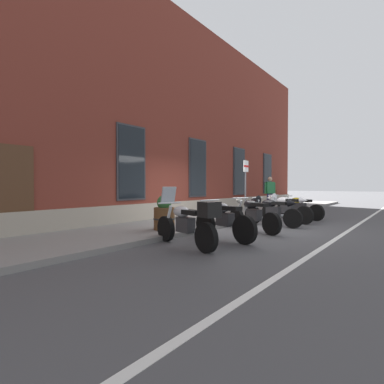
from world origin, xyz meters
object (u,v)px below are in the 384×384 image
object	(u,v)px
motorcycle_black_naked	(252,215)
pedestrian_striped_shirt	(270,191)
barrel_planter	(164,215)
motorcycle_white_sport	(284,207)
motorcycle_grey_naked	(223,220)
motorcycle_yellow_naked	(299,207)
motorcycle_silver_touring	(187,222)
motorcycle_black_sport	(270,209)
parking_sign	(246,180)

from	to	relation	value
motorcycle_black_naked	pedestrian_striped_shirt	size ratio (longest dim) A/B	1.19
pedestrian_striped_shirt	motorcycle_black_naked	bearing A→B (deg)	-161.47
barrel_planter	motorcycle_white_sport	bearing A→B (deg)	-19.98
motorcycle_grey_naked	motorcycle_black_naked	world-z (taller)	motorcycle_black_naked
motorcycle_white_sport	motorcycle_yellow_naked	xyz separation A→B (m)	(1.41, -0.07, -0.10)
motorcycle_white_sport	motorcycle_yellow_naked	distance (m)	1.41
pedestrian_striped_shirt	motorcycle_grey_naked	bearing A→B (deg)	-165.02
motorcycle_black_naked	motorcycle_yellow_naked	xyz separation A→B (m)	(4.07, -0.02, -0.01)
motorcycle_black_naked	pedestrian_striped_shirt	distance (m)	6.52
motorcycle_black_naked	motorcycle_yellow_naked	distance (m)	4.07
motorcycle_silver_touring	motorcycle_grey_naked	bearing A→B (deg)	-6.18
motorcycle_black_sport	parking_sign	size ratio (longest dim) A/B	0.93
motorcycle_black_sport	barrel_planter	bearing A→B (deg)	153.92
motorcycle_white_sport	motorcycle_grey_naked	bearing A→B (deg)	-179.01
motorcycle_white_sport	parking_sign	distance (m)	1.76
motorcycle_white_sport	motorcycle_yellow_naked	size ratio (longest dim) A/B	0.97
motorcycle_grey_naked	motorcycle_silver_touring	bearing A→B (deg)	173.82
motorcycle_silver_touring	motorcycle_black_naked	distance (m)	2.86
motorcycle_black_sport	parking_sign	distance (m)	2.01
motorcycle_grey_naked	barrel_planter	size ratio (longest dim) A/B	2.12
motorcycle_silver_touring	motorcycle_white_sport	bearing A→B (deg)	-0.61
motorcycle_silver_touring	motorcycle_white_sport	world-z (taller)	motorcycle_silver_touring
motorcycle_black_naked	motorcycle_black_sport	bearing A→B (deg)	3.32
motorcycle_grey_naked	parking_sign	bearing A→B (deg)	20.37
motorcycle_silver_touring	parking_sign	distance (m)	5.57
barrel_planter	motorcycle_black_sport	bearing A→B (deg)	-26.08
parking_sign	motorcycle_silver_touring	bearing A→B (deg)	-165.40
motorcycle_black_naked	parking_sign	distance (m)	3.06
motorcycle_white_sport	motorcycle_silver_touring	bearing A→B (deg)	179.39
motorcycle_black_naked	pedestrian_striped_shirt	bearing A→B (deg)	18.53
motorcycle_black_naked	motorcycle_yellow_naked	size ratio (longest dim) A/B	0.95
motorcycle_black_naked	parking_sign	world-z (taller)	parking_sign
barrel_planter	motorcycle_black_naked	bearing A→B (deg)	-42.17
motorcycle_black_naked	parking_sign	bearing A→B (deg)	31.41
motorcycle_white_sport	parking_sign	world-z (taller)	parking_sign
motorcycle_silver_touring	motorcycle_grey_naked	world-z (taller)	motorcycle_silver_touring
pedestrian_striped_shirt	barrel_planter	xyz separation A→B (m)	(-8.05, -0.35, -0.52)
motorcycle_white_sport	barrel_planter	xyz separation A→B (m)	(-4.55, 1.66, -0.04)
motorcycle_grey_naked	motorcycle_black_sport	size ratio (longest dim) A/B	0.97
motorcycle_silver_touring	motorcycle_grey_naked	xyz separation A→B (m)	(1.22, -0.13, -0.06)
motorcycle_black_sport	motorcycle_white_sport	bearing A→B (deg)	-1.34
motorcycle_grey_naked	motorcycle_yellow_naked	xyz separation A→B (m)	(5.70, 0.00, -0.02)
motorcycle_black_sport	motorcycle_silver_touring	bearing A→B (deg)	179.61
pedestrian_striped_shirt	motorcycle_white_sport	bearing A→B (deg)	-150.08
motorcycle_silver_touring	pedestrian_striped_shirt	xyz separation A→B (m)	(9.01, 1.95, 0.50)
parking_sign	motorcycle_white_sport	bearing A→B (deg)	-81.37
motorcycle_silver_touring	motorcycle_yellow_naked	world-z (taller)	motorcycle_silver_touring
motorcycle_grey_naked	parking_sign	xyz separation A→B (m)	(4.08, 1.51, 1.08)
motorcycle_silver_touring	motorcycle_black_sport	xyz separation A→B (m)	(4.29, -0.03, 0.00)
motorcycle_yellow_naked	barrel_planter	xyz separation A→B (m)	(-5.96, 1.73, 0.06)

